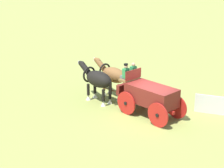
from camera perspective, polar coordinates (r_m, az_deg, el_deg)
name	(u,v)px	position (r m, az deg, el deg)	size (l,w,h in m)	color
ground_plane	(151,116)	(21.23, 5.95, -4.90)	(220.00, 220.00, 0.00)	olive
show_wagon	(149,95)	(20.86, 5.71, -1.67)	(5.93, 2.51, 2.79)	maroon
draft_horse_near	(97,80)	(22.75, -2.25, 0.68)	(2.99, 1.43, 2.30)	black
draft_horse_off	(113,75)	(23.60, 0.10, 1.33)	(2.93, 1.37, 2.28)	brown
sponsor_banner	(223,106)	(21.94, 16.70, -3.27)	(3.20, 0.06, 1.10)	silver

